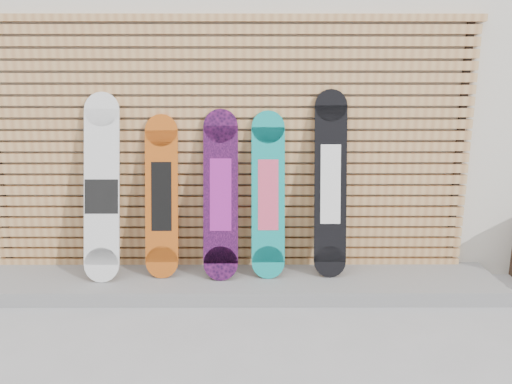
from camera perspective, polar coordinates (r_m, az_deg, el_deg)
ground at (r=3.80m, az=-1.45°, el=-15.30°), size 80.00×80.00×0.00m
building at (r=6.84m, az=3.42°, el=13.25°), size 12.00×5.00×3.60m
concrete_step at (r=4.39m, az=-3.25°, el=-10.31°), size 4.60×0.70×0.12m
slat_wall at (r=4.35m, az=-3.25°, el=5.27°), size 4.26×0.08×2.29m
snowboard_0 at (r=4.37m, az=-17.21°, el=0.39°), size 0.29×0.40×1.56m
snowboard_1 at (r=4.31m, az=-10.73°, el=-0.50°), size 0.28×0.32×1.37m
snowboard_2 at (r=4.22m, az=-4.06°, el=-0.30°), size 0.29×0.37×1.42m
snowboard_3 at (r=4.23m, az=1.40°, el=-0.33°), size 0.28×0.33×1.40m
snowboard_4 at (r=4.27m, az=8.50°, el=0.88°), size 0.27×0.30×1.58m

